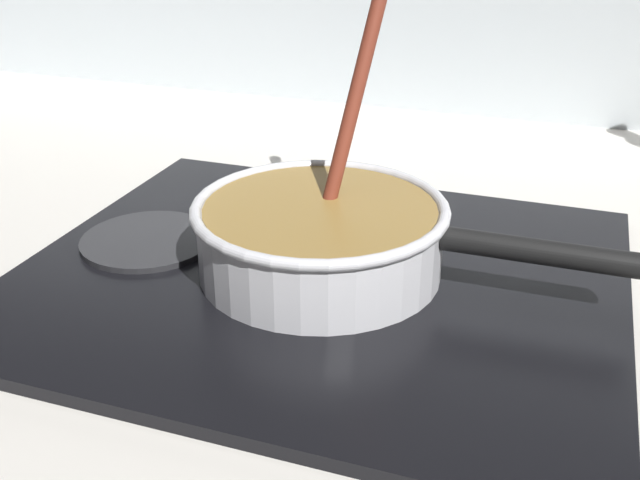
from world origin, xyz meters
TOP-DOWN VIEW (x-y plane):
  - ground at (0.00, 0.00)m, footprint 2.40×1.60m
  - hob_plate at (0.14, 0.17)m, footprint 0.56×0.48m
  - burner_ring at (0.14, 0.17)m, footprint 0.20×0.20m
  - spare_burner at (-0.04, 0.17)m, footprint 0.14×0.14m
  - cooking_pan at (0.15, 0.17)m, footprint 0.40×0.24m

SIDE VIEW (x-z plane):
  - ground at x=0.00m, z-range -0.04..0.00m
  - hob_plate at x=0.14m, z-range 0.00..0.01m
  - spare_burner at x=-0.04m, z-range 0.01..0.02m
  - burner_ring at x=0.14m, z-range 0.01..0.02m
  - cooking_pan at x=0.15m, z-range -0.10..0.20m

